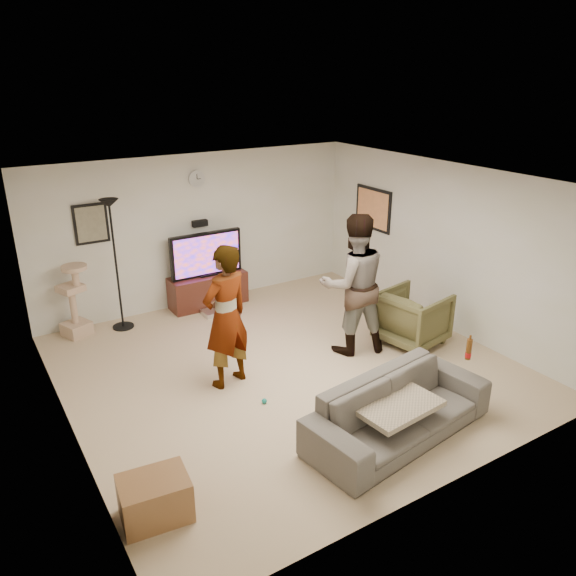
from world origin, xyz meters
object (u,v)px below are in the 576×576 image
tv_stand (208,290)px  floor_lamp (116,266)px  beer_bottle (469,349)px  side_table (155,498)px  armchair (413,318)px  person_right (353,284)px  tv (206,254)px  person_left (226,317)px  sofa (399,409)px  cat_tree (73,301)px

tv_stand → floor_lamp: floor_lamp is taller
floor_lamp → tv_stand: bearing=4.2°
beer_bottle → side_table: 3.71m
armchair → side_table: bearing=96.5°
floor_lamp → person_right: floor_lamp is taller
floor_lamp → side_table: (-0.91, -4.07, -0.80)m
tv → person_right: size_ratio=0.62×
floor_lamp → side_table: 4.25m
person_left → beer_bottle: person_left is taller
side_table → sofa: bearing=-4.9°
beer_bottle → floor_lamp: bearing=122.6°
tv → person_left: person_left is taller
person_left → side_table: (-1.57, -1.73, -0.72)m
person_right → side_table: 3.90m
cat_tree → person_right: 4.11m
tv → cat_tree: tv is taller
beer_bottle → cat_tree: bearing=127.8°
cat_tree → person_left: (1.32, -2.45, 0.36)m
person_right → side_table: bearing=41.6°
cat_tree → person_right: bearing=-38.4°
sofa → armchair: bearing=35.2°
beer_bottle → person_right: bearing=96.4°
person_right → armchair: 1.10m
beer_bottle → person_left: bearing=136.9°
tv → side_table: 4.87m
cat_tree → sofa: size_ratio=0.50×
person_left → armchair: bearing=157.0°
tv_stand → person_left: size_ratio=0.71×
person_left → armchair: person_left is taller
tv_stand → armchair: size_ratio=1.49×
armchair → sofa: bearing=122.2°
beer_bottle → tv_stand: bearing=105.9°
sofa → person_right: bearing=58.9°
tv_stand → person_left: person_left is taller
beer_bottle → armchair: size_ratio=0.29×
person_right → beer_bottle: (0.21, -1.86, -0.22)m
person_right → side_table: person_right is taller
cat_tree → tv_stand: bearing=0.1°
person_left → sofa: 2.31m
floor_lamp → armchair: bearing=-38.6°
person_right → beer_bottle: bearing=112.6°
cat_tree → person_left: person_left is taller
floor_lamp → beer_bottle: bearing=-57.4°
tv_stand → person_left: bearing=-108.8°
side_table → floor_lamp: bearing=77.4°
cat_tree → person_right: size_ratio=0.56×
sofa → beer_bottle: (1.01, 0.00, 0.45)m
floor_lamp → person_right: size_ratio=1.01×
cat_tree → beer_bottle: (3.41, -4.40, 0.21)m
tv → beer_bottle: size_ratio=4.90×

